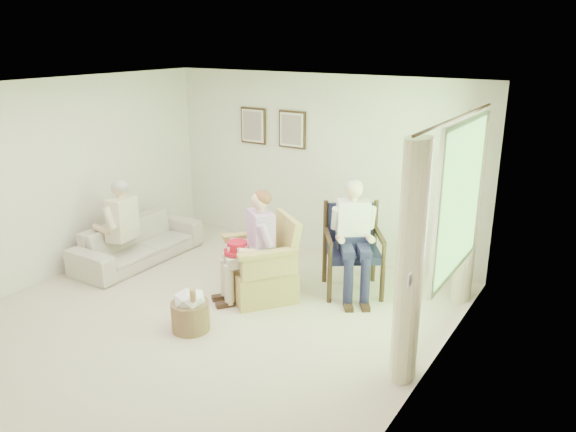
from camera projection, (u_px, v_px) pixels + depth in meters
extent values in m
plane|color=beige|center=(200.00, 322.00, 6.37)|extent=(5.50, 5.50, 0.00)
cube|color=silver|center=(319.00, 165.00, 8.18)|extent=(5.00, 0.04, 2.60)
cube|color=silver|center=(46.00, 182.00, 7.23)|extent=(0.04, 5.50, 2.60)
cube|color=silver|center=(421.00, 261.00, 4.70)|extent=(0.04, 5.50, 2.60)
cube|color=white|center=(187.00, 89.00, 5.57)|extent=(5.00, 5.50, 0.02)
cube|color=#2D6B23|center=(461.00, 198.00, 5.61)|extent=(0.02, 1.40, 1.50)
cube|color=white|center=(468.00, 120.00, 5.37)|extent=(0.04, 1.52, 0.06)
cube|color=white|center=(453.00, 270.00, 5.86)|extent=(0.04, 1.52, 0.06)
cylinder|color=#382114|center=(458.00, 117.00, 5.41)|extent=(0.03, 2.50, 0.03)
cylinder|color=beige|center=(410.00, 265.00, 5.01)|extent=(0.34, 0.34, 2.30)
cylinder|color=beige|center=(469.00, 210.00, 6.59)|extent=(0.34, 0.34, 2.30)
cube|color=#382114|center=(253.00, 126.00, 8.59)|extent=(0.45, 0.03, 0.55)
cube|color=silver|center=(253.00, 126.00, 8.57)|extent=(0.39, 0.01, 0.49)
cube|color=tan|center=(252.00, 126.00, 8.57)|extent=(0.33, 0.01, 0.43)
cube|color=#382114|center=(292.00, 130.00, 8.24)|extent=(0.45, 0.03, 0.55)
cube|color=silver|center=(291.00, 130.00, 8.22)|extent=(0.39, 0.01, 0.49)
cube|color=tan|center=(291.00, 130.00, 8.21)|extent=(0.33, 0.01, 0.43)
cube|color=tan|center=(261.00, 281.00, 6.95)|extent=(0.75, 0.74, 0.40)
cube|color=beige|center=(259.00, 264.00, 6.85)|extent=(0.58, 0.57, 0.09)
cube|color=tan|center=(274.00, 235.00, 7.04)|extent=(0.70, 0.21, 0.59)
cube|color=tan|center=(238.00, 250.00, 7.02)|extent=(0.09, 0.68, 0.28)
cube|color=tan|center=(285.00, 261.00, 6.67)|extent=(0.09, 0.68, 0.28)
cylinder|color=black|center=(318.00, 277.00, 6.99)|extent=(0.06, 0.06, 0.47)
cylinder|color=black|center=(366.00, 288.00, 6.67)|extent=(0.06, 0.06, 0.47)
cylinder|color=black|center=(340.00, 261.00, 7.47)|extent=(0.06, 0.06, 0.47)
cylinder|color=black|center=(385.00, 271.00, 7.15)|extent=(0.06, 0.06, 0.47)
cube|color=#191C38|center=(353.00, 253.00, 6.98)|extent=(0.62, 0.60, 0.11)
cube|color=#191C38|center=(364.00, 224.00, 7.12)|extent=(0.58, 0.07, 0.54)
imported|color=beige|center=(138.00, 242.00, 8.03)|extent=(1.95, 0.76, 0.57)
cube|color=beige|center=(259.00, 252.00, 6.81)|extent=(0.40, 0.26, 0.16)
cube|color=#D09BDC|center=(260.00, 229.00, 6.74)|extent=(0.39, 0.24, 0.46)
sphere|color=#DDAD8E|center=(259.00, 200.00, 6.61)|extent=(0.21, 0.21, 0.21)
ellipsoid|color=brown|center=(260.00, 198.00, 6.63)|extent=(0.22, 0.22, 0.18)
cube|color=beige|center=(242.00, 260.00, 6.69)|extent=(0.14, 0.44, 0.13)
cube|color=beige|center=(256.00, 263.00, 6.59)|extent=(0.14, 0.44, 0.13)
cylinder|color=beige|center=(232.00, 286.00, 6.62)|extent=(0.12, 0.12, 0.50)
cylinder|color=beige|center=(246.00, 290.00, 6.52)|extent=(0.12, 0.12, 0.50)
cube|color=#1B1B3C|center=(354.00, 240.00, 6.93)|extent=(0.40, 0.26, 0.16)
cube|color=white|center=(355.00, 218.00, 6.86)|extent=(0.39, 0.24, 0.46)
sphere|color=#DDAD8E|center=(356.00, 189.00, 6.74)|extent=(0.21, 0.21, 0.21)
ellipsoid|color=#B7B2AD|center=(357.00, 187.00, 6.75)|extent=(0.22, 0.22, 0.18)
cube|color=#1B1B3C|center=(338.00, 248.00, 6.82)|extent=(0.14, 0.44, 0.13)
cube|color=#1B1B3C|center=(353.00, 251.00, 6.72)|extent=(0.14, 0.44, 0.13)
cylinder|color=#1B1B3C|center=(330.00, 277.00, 6.75)|extent=(0.12, 0.12, 0.59)
cylinder|color=#1B1B3C|center=(345.00, 281.00, 6.65)|extent=(0.12, 0.12, 0.59)
cube|color=beige|center=(123.00, 233.00, 7.75)|extent=(0.42, 0.26, 0.16)
cube|color=beige|center=(122.00, 213.00, 7.68)|extent=(0.41, 0.24, 0.46)
sphere|color=#DDAD8E|center=(119.00, 187.00, 7.56)|extent=(0.21, 0.21, 0.21)
ellipsoid|color=#B7B2AD|center=(120.00, 185.00, 7.57)|extent=(0.22, 0.22, 0.18)
cube|color=beige|center=(106.00, 239.00, 7.64)|extent=(0.14, 0.44, 0.13)
cube|color=beige|center=(116.00, 242.00, 7.54)|extent=(0.14, 0.44, 0.13)
cylinder|color=beige|center=(95.00, 259.00, 7.55)|extent=(0.12, 0.12, 0.40)
cylinder|color=beige|center=(106.00, 262.00, 7.44)|extent=(0.12, 0.12, 0.40)
cylinder|color=red|center=(237.00, 251.00, 6.69)|extent=(0.33, 0.33, 0.04)
cylinder|color=red|center=(237.00, 246.00, 6.67)|extent=(0.24, 0.24, 0.12)
cube|color=white|center=(246.00, 248.00, 6.61)|extent=(0.04, 0.01, 0.05)
cube|color=white|center=(247.00, 245.00, 6.71)|extent=(0.03, 0.04, 0.05)
cube|color=white|center=(241.00, 243.00, 6.78)|extent=(0.02, 0.05, 0.05)
cube|color=white|center=(232.00, 243.00, 6.77)|extent=(0.04, 0.03, 0.05)
cube|color=white|center=(227.00, 246.00, 6.68)|extent=(0.04, 0.03, 0.05)
cube|color=white|center=(229.00, 249.00, 6.58)|extent=(0.02, 0.05, 0.05)
cube|color=white|center=(238.00, 250.00, 6.55)|extent=(0.03, 0.04, 0.05)
cylinder|color=tan|center=(190.00, 316.00, 6.16)|extent=(0.55, 0.55, 0.33)
ellipsoid|color=white|center=(189.00, 299.00, 6.10)|extent=(0.38, 0.38, 0.23)
cylinder|color=#A57F56|center=(193.00, 302.00, 6.01)|extent=(0.17, 0.30, 0.49)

